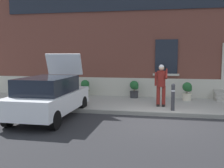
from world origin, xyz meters
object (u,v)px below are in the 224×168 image
Objects in this scene: planter_cream at (187,91)px; planter_charcoal at (134,89)px; person_on_phone at (161,83)px; planter_olive at (85,88)px; hatchback_car_white at (49,96)px; bollard_near_person at (173,96)px.

planter_charcoal is at bearing 173.94° from planter_cream.
person_on_phone is at bearing -57.29° from planter_charcoal.
person_on_phone reaches higher than planter_olive.
bollard_near_person is at bearing 18.27° from hatchback_car_white.
planter_olive is at bearing 148.05° from bollard_near_person.
hatchback_car_white is 4.14m from planter_olive.
planter_charcoal is at bearing 133.79° from person_on_phone.
hatchback_car_white reaches higher than person_on_phone.
planter_charcoal is at bearing 57.97° from hatchback_car_white.
planter_cream is (1.20, 1.79, -0.54)m from person_on_phone.
planter_cream is at bearing 73.20° from bollard_near_person.
person_on_phone is 2.50m from planter_charcoal.
planter_olive is 5.05m from planter_cream.
planter_cream is at bearing -2.40° from planter_olive.
person_on_phone is 4.37m from planter_olive.
bollard_near_person is (4.40, 1.45, -0.09)m from hatchback_car_white.
bollard_near_person is 1.22× the size of planter_cream.
person_on_phone is 2.03× the size of planter_olive.
planter_olive and planter_cream have the same top height.
bollard_near_person reaches higher than planter_cream.
planter_charcoal is 2.54m from planter_cream.
bollard_near_person is 1.22× the size of planter_olive.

